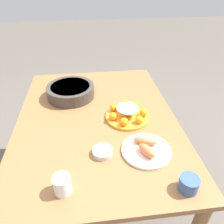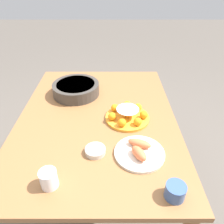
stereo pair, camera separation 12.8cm
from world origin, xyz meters
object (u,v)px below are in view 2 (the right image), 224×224
Objects in this scene: cake_plate at (128,115)px; dining_table at (98,128)px; seafood_platter at (139,152)px; cup_far at (49,179)px; sauce_bowl at (95,150)px; serving_bowl at (76,88)px; cup_near at (175,191)px.

dining_table is at bearing 81.85° from cake_plate.
cake_plate reaches higher than seafood_platter.
dining_table is 0.22m from cake_plate.
dining_table is 0.54m from cup_far.
dining_table is at bearing 35.35° from seafood_platter.
sauce_bowl is 0.21m from seafood_platter.
cake_plate is 1.06× the size of seafood_platter.
serving_bowl is at bearing -0.73° from cup_far.
seafood_platter is (-0.01, -0.21, 0.00)m from sauce_bowl.
cup_far reaches higher than seafood_platter.
seafood_platter reaches higher than dining_table.
dining_table is 5.22× the size of seafood_platter.
cup_near is 0.99× the size of cup_far.
sauce_bowl reaches higher than dining_table.
cup_near is at bearing -163.21° from cake_plate.
dining_table is 15.63× the size of cup_near.
seafood_platter is 3.00× the size of cup_near.
dining_table is 15.47× the size of cup_far.
seafood_platter is at bearing -144.65° from dining_table.
serving_bowl is (0.27, 0.16, 0.14)m from dining_table.
dining_table is 0.34m from serving_bowl.
serving_bowl is at bearing 33.34° from seafood_platter.
cake_plate is 0.81× the size of serving_bowl.
serving_bowl is at bearing 16.42° from sauce_bowl.
serving_bowl is 0.69m from seafood_platter.
cup_far is (-0.18, 0.39, 0.02)m from seafood_platter.
cup_near is at bearing -95.94° from cup_far.
cup_near is (-0.54, -0.34, 0.13)m from dining_table.
dining_table is 3.98× the size of serving_bowl.
cake_plate is 2.58× the size of sauce_bowl.
serving_bowl is 3.92× the size of cup_near.
cake_plate reaches higher than dining_table.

